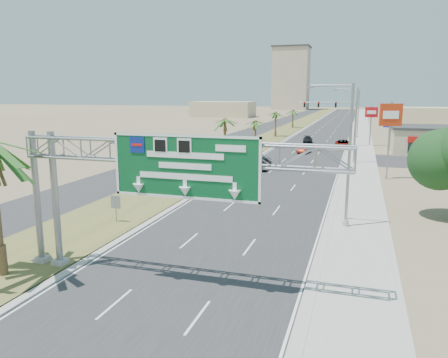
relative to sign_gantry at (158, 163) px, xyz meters
name	(u,v)px	position (x,y,z in m)	size (l,w,h in m)	color
road	(328,129)	(1.06, 100.07, -6.05)	(12.00, 300.00, 0.02)	#28282B
sidewalk_right	(362,130)	(9.56, 100.07, -6.01)	(4.00, 300.00, 0.10)	#9E9B93
median_grass	(291,128)	(-8.94, 100.07, -6.00)	(7.00, 300.00, 0.12)	#565D29
opposing_road	(265,127)	(-15.94, 100.07, -6.05)	(8.00, 300.00, 0.02)	#28282B
sign_gantry	(158,163)	(0.00, 0.00, 0.00)	(16.75, 1.24, 7.50)	gray
palm_row_b	(178,138)	(-8.44, 22.07, -1.16)	(3.99, 3.99, 5.95)	brown
palm_row_c	(225,121)	(-8.44, 38.07, -0.39)	(3.99, 3.99, 6.75)	brown
palm_row_d	(255,122)	(-8.44, 56.07, -1.64)	(3.99, 3.99, 5.45)	brown
palm_row_e	(276,113)	(-8.44, 75.07, -0.97)	(3.99, 3.99, 6.15)	brown
palm_row_f	(293,111)	(-8.44, 100.07, -1.35)	(3.99, 3.99, 5.75)	brown
streetlight_near	(346,162)	(8.36, 12.07, -1.36)	(3.27, 0.44, 10.00)	gray
streetlight_mid	(354,129)	(8.36, 42.07, -1.36)	(3.27, 0.44, 10.00)	gray
streetlight_far	(357,116)	(8.36, 78.07, -1.36)	(3.27, 0.44, 10.00)	gray
signal_mast	(344,119)	(6.23, 62.05, -1.21)	(10.28, 0.71, 8.00)	gray
median_signback_b	(116,204)	(-7.44, 8.07, -4.61)	(0.75, 0.08, 2.08)	gray
tower_distant	(291,79)	(-30.94, 240.07, 11.44)	(20.00, 16.00, 35.00)	tan
building_distant_left	(223,109)	(-43.94, 150.07, -3.06)	(24.00, 14.00, 6.00)	tan
building_distant_right	(435,116)	(31.06, 130.07, -3.56)	(20.00, 12.00, 5.00)	tan
car_left_lane	(262,163)	(-2.28, 33.74, -5.26)	(1.88, 4.67, 1.59)	black
car_mid_lane	(304,149)	(0.79, 50.51, -5.39)	(1.42, 4.07, 1.34)	maroon
car_right_lane	(343,144)	(6.56, 58.08, -5.32)	(2.45, 5.30, 1.47)	gray
car_far	(308,140)	(-0.25, 64.83, -5.42)	(1.78, 4.37, 1.27)	black
pole_sign_red_near	(391,119)	(12.23, 31.75, 0.54)	(2.39, 0.93, 8.45)	gray
pole_sign_blue	(390,120)	(13.75, 58.18, -1.02)	(1.97, 1.03, 6.97)	gray
pole_sign_red_far	(371,115)	(10.90, 63.78, -0.51)	(2.22, 0.62, 7.11)	gray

